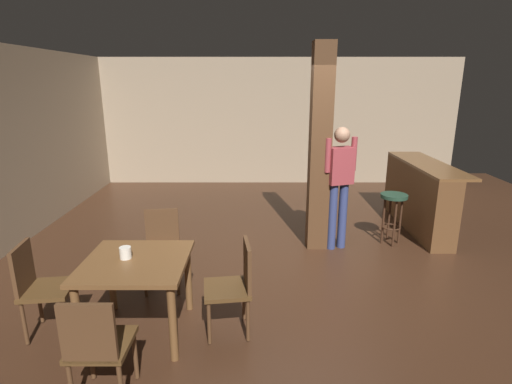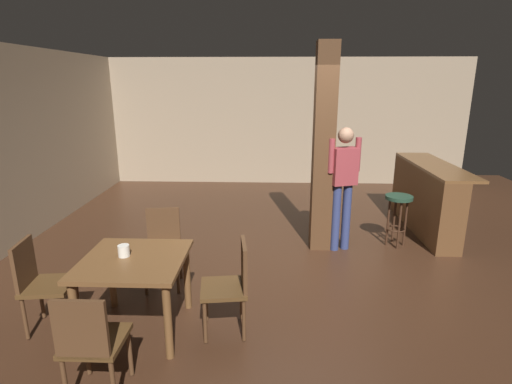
{
  "view_description": "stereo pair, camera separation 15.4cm",
  "coord_description": "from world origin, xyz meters",
  "views": [
    {
      "loc": [
        -0.53,
        -4.63,
        2.31
      ],
      "look_at": [
        -0.55,
        0.08,
        0.99
      ],
      "focal_mm": 28.0,
      "sensor_mm": 36.0,
      "label": 1
    },
    {
      "loc": [
        -0.37,
        -4.63,
        2.31
      ],
      "look_at": [
        -0.55,
        0.08,
        0.99
      ],
      "focal_mm": 28.0,
      "sensor_mm": 36.0,
      "label": 2
    }
  ],
  "objects": [
    {
      "name": "bar_stool_near",
      "position": [
        1.44,
        0.82,
        0.57
      ],
      "size": [
        0.38,
        0.38,
        0.75
      ],
      "color": "#1E3828",
      "rests_on": "ground_plane"
    },
    {
      "name": "chair_west",
      "position": [
        -2.52,
        -1.33,
        0.51
      ],
      "size": [
        0.47,
        0.47,
        0.89
      ],
      "color": "#4C3319",
      "rests_on": "ground_plane"
    },
    {
      "name": "pillar",
      "position": [
        0.34,
        0.73,
        1.4
      ],
      "size": [
        0.28,
        0.28,
        2.8
      ],
      "primitive_type": "cube",
      "color": "#4C301C",
      "rests_on": "ground_plane"
    },
    {
      "name": "ground_plane",
      "position": [
        0.0,
        0.0,
        0.0
      ],
      "size": [
        10.8,
        10.8,
        0.0
      ],
      "primitive_type": "plane",
      "color": "#382114"
    },
    {
      "name": "wall_back",
      "position": [
        0.0,
        4.5,
        1.4
      ],
      "size": [
        8.0,
        0.1,
        2.8
      ],
      "primitive_type": "cube",
      "color": "gray",
      "rests_on": "ground_plane"
    },
    {
      "name": "bar_counter",
      "position": [
        2.07,
        1.5,
        0.54
      ],
      "size": [
        0.56,
        2.1,
        1.06
      ],
      "color": "brown",
      "rests_on": "ground_plane"
    },
    {
      "name": "standing_person",
      "position": [
        0.62,
        0.66,
        1.0
      ],
      "size": [
        0.47,
        0.29,
        1.72
      ],
      "color": "maroon",
      "rests_on": "ground_plane"
    },
    {
      "name": "napkin_cup",
      "position": [
        -1.72,
        -1.28,
        0.8
      ],
      "size": [
        0.11,
        0.11,
        0.11
      ],
      "primitive_type": "cylinder",
      "color": "silver",
      "rests_on": "dining_table"
    },
    {
      "name": "dining_table",
      "position": [
        -1.62,
        -1.32,
        0.62
      ],
      "size": [
        0.93,
        0.93,
        0.74
      ],
      "color": "brown",
      "rests_on": "ground_plane"
    },
    {
      "name": "chair_north",
      "position": [
        -1.59,
        -0.43,
        0.51
      ],
      "size": [
        0.47,
        0.47,
        0.89
      ],
      "color": "#4C3319",
      "rests_on": "ground_plane"
    },
    {
      "name": "chair_south",
      "position": [
        -1.66,
        -2.2,
        0.51
      ],
      "size": [
        0.42,
        0.42,
        0.89
      ],
      "color": "#4C3319",
      "rests_on": "ground_plane"
    },
    {
      "name": "chair_east",
      "position": [
        -0.72,
        -1.31,
        0.51
      ],
      "size": [
        0.47,
        0.47,
        0.89
      ],
      "color": "#4C3319",
      "rests_on": "ground_plane"
    }
  ]
}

